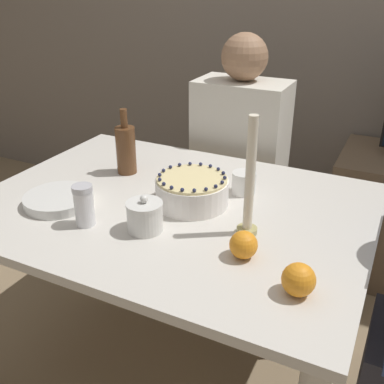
{
  "coord_description": "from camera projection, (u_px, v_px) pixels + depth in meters",
  "views": [
    {
      "loc": [
        0.64,
        -1.15,
        1.44
      ],
      "look_at": [
        0.06,
        0.03,
        0.8
      ],
      "focal_mm": 42.0,
      "sensor_mm": 36.0,
      "label": 1
    }
  ],
  "objects": [
    {
      "name": "sugar_bowl",
      "position": [
        145.0,
        216.0,
        1.3
      ],
      "size": [
        0.11,
        0.11,
        0.11
      ],
      "color": "silver",
      "rests_on": "dining_table"
    },
    {
      "name": "bottle",
      "position": [
        126.0,
        149.0,
        1.67
      ],
      "size": [
        0.07,
        0.07,
        0.25
      ],
      "color": "brown",
      "rests_on": "dining_table"
    },
    {
      "name": "person_man_blue_shirt",
      "position": [
        238.0,
        186.0,
        2.12
      ],
      "size": [
        0.4,
        0.34,
        1.22
      ],
      "rotation": [
        0.0,
        0.0,
        3.14
      ],
      "color": "#473D33",
      "rests_on": "ground_plane"
    },
    {
      "name": "sugar_shaker",
      "position": [
        84.0,
        205.0,
        1.33
      ],
      "size": [
        0.06,
        0.06,
        0.13
      ],
      "color": "white",
      "rests_on": "dining_table"
    },
    {
      "name": "cup",
      "position": [
        244.0,
        183.0,
        1.53
      ],
      "size": [
        0.08,
        0.08,
        0.08
      ],
      "color": "white",
      "rests_on": "dining_table"
    },
    {
      "name": "plate_stack",
      "position": [
        59.0,
        199.0,
        1.47
      ],
      "size": [
        0.23,
        0.23,
        0.03
      ],
      "color": "silver",
      "rests_on": "dining_table"
    },
    {
      "name": "candle",
      "position": [
        250.0,
        187.0,
        1.24
      ],
      "size": [
        0.06,
        0.06,
        0.35
      ],
      "color": "tan",
      "rests_on": "dining_table"
    },
    {
      "name": "orange_fruit_0",
      "position": [
        299.0,
        280.0,
        1.04
      ],
      "size": [
        0.08,
        0.08,
        0.08
      ],
      "color": "orange",
      "rests_on": "dining_table"
    },
    {
      "name": "dining_table",
      "position": [
        172.0,
        235.0,
        1.53
      ],
      "size": [
        1.27,
        0.95,
        0.75
      ],
      "color": "beige",
      "rests_on": "ground_plane"
    },
    {
      "name": "ground_plane",
      "position": [
        175.0,
        369.0,
        1.81
      ],
      "size": [
        12.0,
        12.0,
        0.0
      ],
      "primitive_type": "plane",
      "color": "#8C7556"
    },
    {
      "name": "cake",
      "position": [
        192.0,
        191.0,
        1.45
      ],
      "size": [
        0.24,
        0.24,
        0.11
      ],
      "color": "white",
      "rests_on": "dining_table"
    },
    {
      "name": "wall_behind",
      "position": [
        297.0,
        2.0,
        2.37
      ],
      "size": [
        8.0,
        0.05,
        2.6
      ],
      "color": "slate",
      "rests_on": "ground_plane"
    },
    {
      "name": "orange_fruit_1",
      "position": [
        243.0,
        245.0,
        1.18
      ],
      "size": [
        0.08,
        0.08,
        0.08
      ],
      "color": "orange",
      "rests_on": "dining_table"
    }
  ]
}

